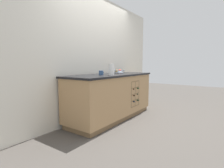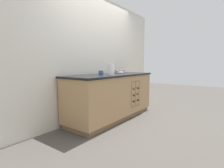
% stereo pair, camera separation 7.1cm
% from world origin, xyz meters
% --- Properties ---
extents(ground_plane, '(14.00, 14.00, 0.00)m').
position_xyz_m(ground_plane, '(0.00, 0.00, 0.00)').
color(ground_plane, '#4C4742').
extents(back_wall, '(4.52, 0.06, 2.55)m').
position_xyz_m(back_wall, '(0.00, 0.42, 1.27)').
color(back_wall, silver).
rests_on(back_wall, ground_plane).
extents(kitchen_island, '(2.16, 0.76, 0.91)m').
position_xyz_m(kitchen_island, '(0.00, -0.00, 0.46)').
color(kitchen_island, brown).
rests_on(kitchen_island, ground_plane).
extents(fruit_bowl, '(0.25, 0.25, 0.08)m').
position_xyz_m(fruit_bowl, '(0.54, 0.17, 0.95)').
color(fruit_bowl, '#4C5666').
rests_on(fruit_bowl, kitchen_island).
extents(white_pitcher, '(0.16, 0.11, 0.21)m').
position_xyz_m(white_pitcher, '(-0.26, -0.16, 1.02)').
color(white_pitcher, white).
rests_on(white_pitcher, kitchen_island).
extents(ceramic_mug, '(0.12, 0.08, 0.08)m').
position_xyz_m(ceramic_mug, '(-0.32, 0.03, 0.96)').
color(ceramic_mug, '#385684').
rests_on(ceramic_mug, kitchen_island).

